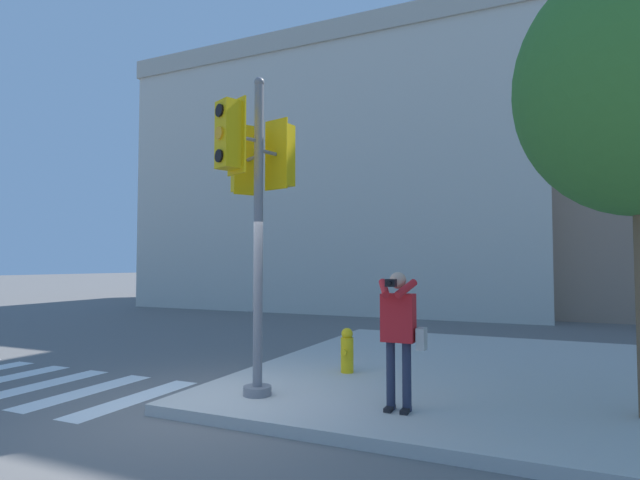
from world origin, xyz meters
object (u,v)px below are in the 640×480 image
(traffic_signal_pole, at_px, (254,180))
(person_photographer, at_px, (399,328))
(street_tree, at_px, (639,86))
(fire_hydrant, at_px, (347,350))

(traffic_signal_pole, bearing_deg, person_photographer, 0.70)
(traffic_signal_pole, relative_size, street_tree, 0.80)
(person_photographer, height_order, street_tree, street_tree)
(person_photographer, distance_m, street_tree, 4.05)
(traffic_signal_pole, distance_m, fire_hydrant, 3.21)
(person_photographer, height_order, fire_hydrant, person_photographer)
(person_photographer, xyz_separation_m, fire_hydrant, (-1.35, 1.72, -0.64))
(street_tree, distance_m, fire_hydrant, 5.44)
(street_tree, bearing_deg, person_photographer, -162.10)
(street_tree, bearing_deg, traffic_signal_pole, -169.34)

